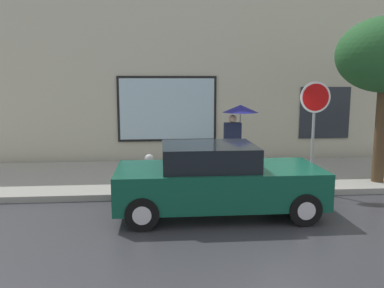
# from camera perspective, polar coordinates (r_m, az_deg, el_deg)

# --- Properties ---
(ground_plane) EXTENTS (60.00, 60.00, 0.00)m
(ground_plane) POSITION_cam_1_polar(r_m,az_deg,el_deg) (8.70, 10.87, -9.55)
(ground_plane) COLOR #333338
(sidewalk) EXTENTS (20.00, 4.00, 0.15)m
(sidewalk) POSITION_cam_1_polar(r_m,az_deg,el_deg) (11.48, 6.83, -4.54)
(sidewalk) COLOR gray
(sidewalk) RESTS_ON ground
(building_facade) EXTENTS (20.00, 0.67, 7.00)m
(building_facade) POSITION_cam_1_polar(r_m,az_deg,el_deg) (13.65, 4.88, 12.00)
(building_facade) COLOR beige
(building_facade) RESTS_ON ground
(parked_car) EXTENTS (4.21, 1.89, 1.48)m
(parked_car) POSITION_cam_1_polar(r_m,az_deg,el_deg) (8.19, 3.59, -5.26)
(parked_car) COLOR #0F4C38
(parked_car) RESTS_ON ground
(fire_hydrant) EXTENTS (0.30, 0.44, 0.77)m
(fire_hydrant) POSITION_cam_1_polar(r_m,az_deg,el_deg) (10.14, -6.25, -3.69)
(fire_hydrant) COLOR white
(fire_hydrant) RESTS_ON sidewalk
(pedestrian_with_umbrella) EXTENTS (1.04, 1.04, 1.96)m
(pedestrian_with_umbrella) POSITION_cam_1_polar(r_m,az_deg,el_deg) (11.43, 6.72, 3.77)
(pedestrian_with_umbrella) COLOR black
(pedestrian_with_umbrella) RESTS_ON sidewalk
(stop_sign) EXTENTS (0.76, 0.10, 2.62)m
(stop_sign) POSITION_cam_1_polar(r_m,az_deg,el_deg) (10.06, 17.46, 4.32)
(stop_sign) COLOR gray
(stop_sign) RESTS_ON sidewalk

